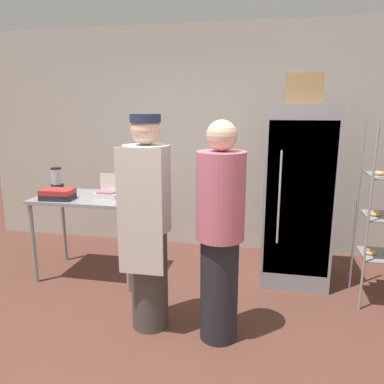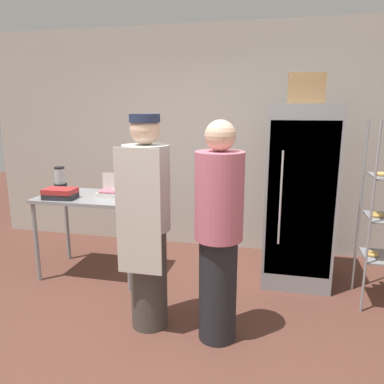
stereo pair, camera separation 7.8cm
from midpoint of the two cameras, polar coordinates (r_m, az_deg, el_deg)
name	(u,v)px [view 1 (the left image)]	position (r m, az deg, el deg)	size (l,w,h in m)	color
ground_plane	(173,353)	(3.08, -3.66, -23.31)	(14.00, 14.00, 0.00)	brown
back_wall	(218,140)	(4.84, 3.51, 7.89)	(6.40, 0.12, 2.81)	#B7B2A8
refrigerator	(297,195)	(4.01, 15.14, -0.48)	(0.68, 0.70, 1.85)	gray
prep_counter	(91,206)	(4.15, -15.70, -2.04)	(1.12, 0.68, 0.89)	gray
donut_box	(107,193)	(4.04, -13.32, -0.08)	(0.24, 0.19, 0.24)	silver
blender_pitcher	(57,182)	(4.39, -20.36, 1.50)	(0.14, 0.14, 0.28)	black
binder_stack	(58,194)	(4.08, -20.31, -0.33)	(0.33, 0.24, 0.11)	#232328
cardboard_storage_box	(304,89)	(3.87, 16.09, 14.85)	(0.34, 0.28, 0.29)	#937047
person_baker	(148,222)	(3.02, -7.48, -4.52)	(0.37, 0.39, 1.77)	#47423D
person_customer	(220,233)	(2.86, 3.51, -6.23)	(0.37, 0.37, 1.73)	#232328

